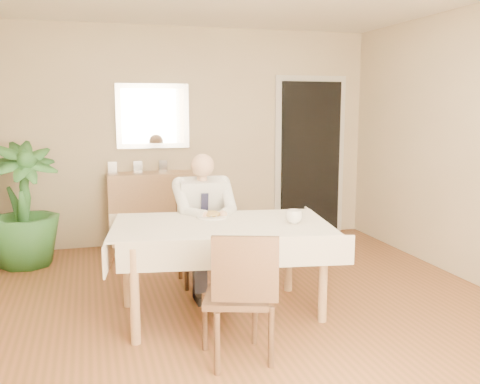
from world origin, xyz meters
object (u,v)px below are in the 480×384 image
object	(u,v)px
chair_far	(199,232)
sideboard	(157,210)
potted_palm	(23,205)
seated_man	(205,216)
chair_near	(240,291)
dining_table	(221,234)
coffee_mug	(294,217)

from	to	relation	value
chair_far	sideboard	bearing A→B (deg)	99.11
chair_far	potted_palm	bearing A→B (deg)	148.82
seated_man	potted_palm	world-z (taller)	potted_palm
chair_near	sideboard	bearing A→B (deg)	111.37
chair_near	sideboard	world-z (taller)	sideboard
dining_table	seated_man	world-z (taller)	seated_man
chair_far	potted_palm	xyz separation A→B (m)	(-1.67, 0.99, 0.17)
chair_far	potted_palm	world-z (taller)	potted_palm
chair_near	coffee_mug	size ratio (longest dim) A/B	6.64
dining_table	sideboard	distance (m)	2.28
chair_far	chair_near	bearing A→B (deg)	-93.44
sideboard	potted_palm	distance (m)	1.50
dining_table	coffee_mug	distance (m)	0.59
seated_man	coffee_mug	distance (m)	0.94
seated_man	chair_far	bearing A→B (deg)	90.00
chair_near	potted_palm	size ratio (longest dim) A/B	0.68
chair_far	chair_near	xyz separation A→B (m)	(-0.09, -1.74, 0.02)
sideboard	potted_palm	xyz separation A→B (m)	(-1.44, -0.39, 0.20)
chair_far	coffee_mug	world-z (taller)	coffee_mug
potted_palm	seated_man	bearing A→B (deg)	-37.30
chair_near	chair_far	bearing A→B (deg)	105.79
coffee_mug	sideboard	xyz separation A→B (m)	(-0.79, 2.40, -0.36)
seated_man	potted_palm	size ratio (longest dim) A/B	0.95
dining_table	sideboard	world-z (taller)	sideboard
dining_table	chair_near	bearing A→B (deg)	-87.14
sideboard	chair_near	bearing A→B (deg)	-85.54
dining_table	seated_man	distance (m)	0.59
chair_far	coffee_mug	xyz separation A→B (m)	(0.56, -1.03, 0.33)
chair_far	seated_man	xyz separation A→B (m)	(0.00, -0.28, 0.21)
potted_palm	chair_near	bearing A→B (deg)	-59.86
dining_table	chair_near	xyz separation A→B (m)	(-0.09, -0.86, -0.17)
dining_table	potted_palm	size ratio (longest dim) A/B	1.43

